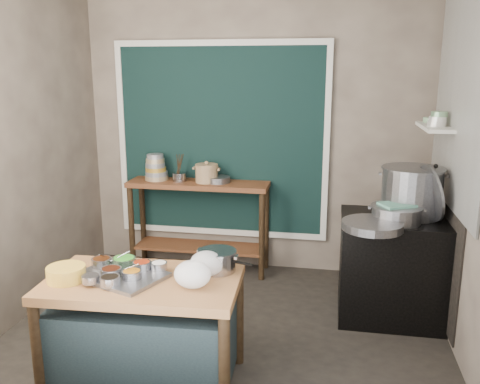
% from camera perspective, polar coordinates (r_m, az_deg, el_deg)
% --- Properties ---
extents(floor, '(3.50, 3.00, 0.02)m').
position_cam_1_polar(floor, '(4.26, -1.70, -15.59)').
color(floor, '#29251F').
rests_on(floor, ground).
extents(back_wall, '(3.50, 0.02, 2.80)m').
position_cam_1_polar(back_wall, '(5.25, 1.70, 6.25)').
color(back_wall, gray).
rests_on(back_wall, floor).
extents(left_wall, '(0.02, 3.00, 2.80)m').
position_cam_1_polar(left_wall, '(4.50, -24.37, 3.83)').
color(left_wall, gray).
rests_on(left_wall, floor).
extents(right_wall, '(0.02, 3.00, 2.80)m').
position_cam_1_polar(right_wall, '(3.82, 24.92, 2.25)').
color(right_wall, gray).
rests_on(right_wall, floor).
extents(curtain_panel, '(2.10, 0.02, 1.90)m').
position_cam_1_polar(curtain_panel, '(5.28, -2.14, 5.74)').
color(curtain_panel, black).
rests_on(curtain_panel, back_wall).
extents(curtain_frame, '(2.22, 0.03, 2.02)m').
position_cam_1_polar(curtain_frame, '(5.28, -2.16, 5.73)').
color(curtain_frame, beige).
rests_on(curtain_frame, back_wall).
extents(tile_panel, '(0.02, 1.70, 1.70)m').
position_cam_1_polar(tile_panel, '(4.30, 23.43, 9.57)').
color(tile_panel, '#B2B2AA').
rests_on(tile_panel, right_wall).
extents(soot_patch, '(0.01, 1.30, 1.30)m').
position_cam_1_polar(soot_patch, '(4.60, 21.89, -4.76)').
color(soot_patch, black).
rests_on(soot_patch, right_wall).
extents(wall_shelf, '(0.22, 0.70, 0.03)m').
position_cam_1_polar(wall_shelf, '(4.59, 21.05, 6.82)').
color(wall_shelf, beige).
rests_on(wall_shelf, right_wall).
extents(prep_table, '(1.29, 0.79, 0.75)m').
position_cam_1_polar(prep_table, '(3.55, -10.62, -15.16)').
color(prep_table, brown).
rests_on(prep_table, floor).
extents(back_counter, '(1.45, 0.40, 0.95)m').
position_cam_1_polar(back_counter, '(5.34, -4.60, -3.83)').
color(back_counter, brown).
rests_on(back_counter, floor).
extents(stove_block, '(0.90, 0.68, 0.85)m').
position_cam_1_polar(stove_block, '(4.53, 16.94, -8.31)').
color(stove_block, black).
rests_on(stove_block, floor).
extents(stove_top, '(0.92, 0.69, 0.03)m').
position_cam_1_polar(stove_top, '(4.39, 17.33, -2.96)').
color(stove_top, black).
rests_on(stove_top, stove_block).
extents(condiment_tray, '(0.65, 0.56, 0.02)m').
position_cam_1_polar(condiment_tray, '(3.43, -13.24, -9.13)').
color(condiment_tray, gray).
rests_on(condiment_tray, prep_table).
extents(condiment_bowls, '(0.52, 0.43, 0.06)m').
position_cam_1_polar(condiment_bowls, '(3.44, -13.23, -8.40)').
color(condiment_bowls, gray).
rests_on(condiment_bowls, condiment_tray).
extents(yellow_basin, '(0.31, 0.31, 0.09)m').
position_cam_1_polar(yellow_basin, '(3.47, -18.94, -8.65)').
color(yellow_basin, gold).
rests_on(yellow_basin, prep_table).
extents(saucepan, '(0.33, 0.33, 0.14)m').
position_cam_1_polar(saucepan, '(3.43, -2.54, -7.69)').
color(saucepan, gray).
rests_on(saucepan, prep_table).
extents(plastic_bag_a, '(0.27, 0.24, 0.17)m').
position_cam_1_polar(plastic_bag_a, '(3.19, -5.36, -9.19)').
color(plastic_bag_a, white).
rests_on(plastic_bag_a, prep_table).
extents(plastic_bag_b, '(0.24, 0.21, 0.17)m').
position_cam_1_polar(plastic_bag_b, '(3.36, -3.78, -8.02)').
color(plastic_bag_b, white).
rests_on(plastic_bag_b, prep_table).
extents(bowl_stack, '(0.24, 0.24, 0.27)m').
position_cam_1_polar(bowl_stack, '(5.35, -9.42, 2.60)').
color(bowl_stack, tan).
rests_on(bowl_stack, back_counter).
extents(utensil_cup, '(0.18, 0.18, 0.09)m').
position_cam_1_polar(utensil_cup, '(5.27, -6.79, 1.69)').
color(utensil_cup, gray).
rests_on(utensil_cup, back_counter).
extents(ceramic_crock, '(0.27, 0.27, 0.17)m').
position_cam_1_polar(ceramic_crock, '(5.18, -3.78, 2.01)').
color(ceramic_crock, '#9A7A54').
rests_on(ceramic_crock, back_counter).
extents(wide_bowl, '(0.25, 0.25, 0.06)m').
position_cam_1_polar(wide_bowl, '(5.17, -2.46, 1.41)').
color(wide_bowl, gray).
rests_on(wide_bowl, back_counter).
extents(stock_pot, '(0.54, 0.54, 0.41)m').
position_cam_1_polar(stock_pot, '(4.43, 18.72, 0.04)').
color(stock_pot, gray).
rests_on(stock_pot, stove_top).
extents(pot_lid, '(0.22, 0.48, 0.46)m').
position_cam_1_polar(pot_lid, '(4.33, 20.63, -0.10)').
color(pot_lid, gray).
rests_on(pot_lid, stove_top).
extents(steamer, '(0.42, 0.42, 0.13)m').
position_cam_1_polar(steamer, '(4.24, 17.14, -2.38)').
color(steamer, gray).
rests_on(steamer, stove_top).
extents(green_cloth, '(0.31, 0.29, 0.02)m').
position_cam_1_polar(green_cloth, '(4.22, 17.21, -1.37)').
color(green_cloth, slate).
rests_on(green_cloth, steamer).
extents(shallow_pan, '(0.57, 0.57, 0.06)m').
position_cam_1_polar(shallow_pan, '(4.01, 14.64, -3.66)').
color(shallow_pan, gray).
rests_on(shallow_pan, stove_top).
extents(shelf_bowl_stack, '(0.15, 0.15, 0.12)m').
position_cam_1_polar(shelf_bowl_stack, '(4.49, 21.33, 7.60)').
color(shelf_bowl_stack, silver).
rests_on(shelf_bowl_stack, wall_shelf).
extents(shelf_bowl_green, '(0.15, 0.15, 0.04)m').
position_cam_1_polar(shelf_bowl_green, '(4.82, 20.60, 7.58)').
color(shelf_bowl_green, gray).
rests_on(shelf_bowl_green, wall_shelf).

